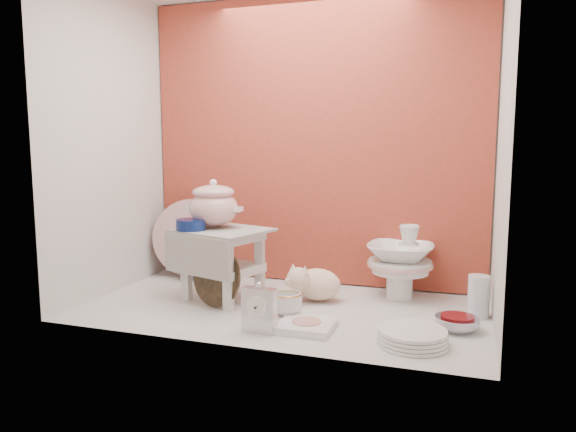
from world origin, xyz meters
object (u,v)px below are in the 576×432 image
floral_platter (192,238)px  mantel_clock (259,308)px  step_stool (223,265)px  dinner_plate_stack (412,337)px  soup_tureen (214,203)px  blue_white_vase (196,256)px  plush_pig (318,284)px  crystal_bowl (457,324)px  porcelain_tower (400,261)px  gold_rim_teacup (288,304)px

floral_platter → mantel_clock: 1.01m
step_stool → dinner_plate_stack: bearing=-1.0°
soup_tureen → blue_white_vase: bearing=131.1°
step_stool → plush_pig: size_ratio=1.42×
plush_pig → mantel_clock: bearing=-125.8°
mantel_clock → plush_pig: mantel_clock is taller
mantel_clock → dinner_plate_stack: (0.59, 0.06, -0.07)m
soup_tureen → plush_pig: bearing=10.3°
mantel_clock → crystal_bowl: mantel_clock is taller
crystal_bowl → dinner_plate_stack: bearing=-125.6°
step_stool → plush_pig: (0.43, 0.12, -0.09)m
floral_platter → plush_pig: floral_platter is taller
soup_tureen → porcelain_tower: (0.85, 0.27, -0.28)m
soup_tureen → mantel_clock: soup_tureen is taller
plush_pig → crystal_bowl: bearing=-42.1°
soup_tureen → dinner_plate_stack: (0.98, -0.34, -0.43)m
step_stool → crystal_bowl: (1.07, -0.09, -0.14)m
soup_tureen → plush_pig: soup_tureen is taller
step_stool → soup_tureen: soup_tureen is taller
plush_pig → porcelain_tower: size_ratio=0.78×
plush_pig → gold_rim_teacup: size_ratio=2.24×
crystal_bowl → plush_pig: bearing=161.5°
step_stool → floral_platter: size_ratio=0.92×
dinner_plate_stack → crystal_bowl: bearing=54.4°
crystal_bowl → gold_rim_teacup: bearing=-174.1°
soup_tureen → floral_platter: 0.51m
step_stool → floral_platter: bearing=152.3°
mantel_clock → dinner_plate_stack: 0.60m
step_stool → blue_white_vase: (-0.33, 0.34, -0.05)m
soup_tureen → crystal_bowl: soup_tureen is taller
floral_platter → crystal_bowl: bearing=-17.7°
gold_rim_teacup → dinner_plate_stack: bearing=-14.9°
mantel_clock → crystal_bowl: 0.79m
step_stool → crystal_bowl: size_ratio=2.25×
blue_white_vase → floral_platter: bearing=142.1°
blue_white_vase → plush_pig: 0.79m
step_stool → crystal_bowl: step_stool is taller
soup_tureen → blue_white_vase: size_ratio=1.11×
dinner_plate_stack → porcelain_tower: porcelain_tower is taller
floral_platter → crystal_bowl: size_ratio=2.45×
blue_white_vase → porcelain_tower: 1.12m
step_stool → gold_rim_teacup: (0.38, -0.16, -0.11)m
mantel_clock → plush_pig: size_ratio=0.71×
porcelain_tower → floral_platter: bearing=176.7°
gold_rim_teacup → dinner_plate_stack: size_ratio=0.47×
gold_rim_teacup → dinner_plate_stack: gold_rim_teacup is taller
gold_rim_teacup → porcelain_tower: size_ratio=0.35×
soup_tureen → floral_platter: bearing=132.2°
dinner_plate_stack → floral_platter: bearing=152.3°
blue_white_vase → mantel_clock: blue_white_vase is taller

